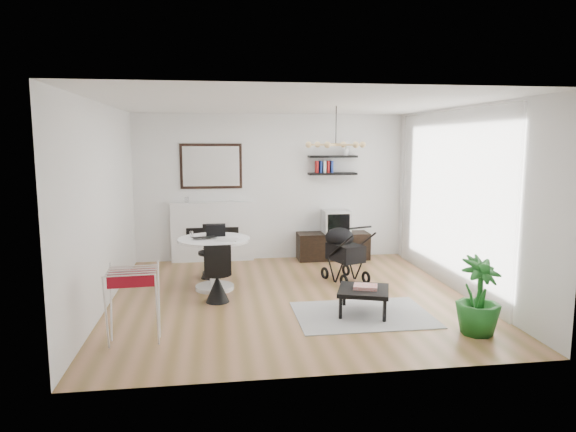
{
  "coord_description": "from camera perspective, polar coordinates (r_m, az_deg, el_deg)",
  "views": [
    {
      "loc": [
        -1.04,
        -6.99,
        2.2
      ],
      "look_at": [
        0.02,
        0.4,
        1.11
      ],
      "focal_mm": 32.0,
      "sensor_mm": 36.0,
      "label": 1
    }
  ],
  "objects": [
    {
      "name": "stroller",
      "position": [
        8.23,
        6.18,
        -4.36
      ],
      "size": [
        0.7,
        0.86,
        0.94
      ],
      "rotation": [
        0.0,
        0.0,
        0.37
      ],
      "color": "black",
      "rests_on": "floor"
    },
    {
      "name": "ceiling",
      "position": [
        7.08,
        0.32,
        12.36
      ],
      "size": [
        5.0,
        5.0,
        0.0
      ],
      "primitive_type": "plane",
      "color": "white",
      "rests_on": "wall_back"
    },
    {
      "name": "potted_plant",
      "position": [
        6.3,
        20.41,
        -8.34
      ],
      "size": [
        0.65,
        0.65,
        0.9
      ],
      "primitive_type": "imported",
      "rotation": [
        0.0,
        0.0,
        0.36
      ],
      "color": "#1C631F",
      "rests_on": "floor"
    },
    {
      "name": "crt_tv",
      "position": [
        9.62,
        5.37,
        -0.62
      ],
      "size": [
        0.49,
        0.43,
        0.43
      ],
      "color": "silver",
      "rests_on": "tv_console"
    },
    {
      "name": "newspaper",
      "position": [
        7.51,
        -6.74,
        -2.62
      ],
      "size": [
        0.38,
        0.34,
        0.01
      ],
      "primitive_type": "cube",
      "rotation": [
        0.0,
        0.0,
        -0.25
      ],
      "color": "silver",
      "rests_on": "dining_table"
    },
    {
      "name": "shelf_upper",
      "position": [
        9.61,
        4.98,
        6.6
      ],
      "size": [
        0.9,
        0.25,
        0.04
      ],
      "primitive_type": "cube",
      "color": "black",
      "rests_on": "wall_back"
    },
    {
      "name": "rug",
      "position": [
        6.74,
        8.3,
        -10.78
      ],
      "size": [
        1.71,
        1.24,
        0.01
      ],
      "primitive_type": "cube",
      "color": "#979797",
      "rests_on": "floor"
    },
    {
      "name": "black_bag",
      "position": [
        7.86,
        -8.02,
        -1.56
      ],
      "size": [
        0.29,
        0.18,
        0.17
      ],
      "primitive_type": "cube",
      "rotation": [
        0.0,
        0.0,
        -0.01
      ],
      "color": "black",
      "rests_on": "dining_table"
    },
    {
      "name": "dining_table",
      "position": [
        7.72,
        -8.21,
        -4.39
      ],
      "size": [
        1.07,
        1.07,
        0.78
      ],
      "color": "white",
      "rests_on": "floor"
    },
    {
      "name": "wall_right",
      "position": [
        7.88,
        18.62,
        1.68
      ],
      "size": [
        0.0,
        5.0,
        5.0
      ],
      "primitive_type": "plane",
      "rotation": [
        1.57,
        0.0,
        -1.57
      ],
      "color": "white",
      "rests_on": "floor"
    },
    {
      "name": "tv_console",
      "position": [
        9.69,
        5.01,
        -3.33
      ],
      "size": [
        1.34,
        0.47,
        0.5
      ],
      "primitive_type": "cube",
      "color": "black",
      "rests_on": "floor"
    },
    {
      "name": "sheer_curtain",
      "position": [
        8.01,
        17.34,
        1.84
      ],
      "size": [
        0.04,
        3.6,
        2.6
      ],
      "primitive_type": "cube",
      "color": "white",
      "rests_on": "wall_right"
    },
    {
      "name": "chair_far",
      "position": [
        8.44,
        -8.52,
        -5.01
      ],
      "size": [
        0.44,
        0.45,
        0.85
      ],
      "rotation": [
        0.0,
        0.0,
        -0.3
      ],
      "color": "black",
      "rests_on": "floor"
    },
    {
      "name": "wall_back",
      "position": [
        9.58,
        -1.88,
        3.21
      ],
      "size": [
        5.0,
        0.0,
        5.0
      ],
      "primitive_type": "plane",
      "rotation": [
        1.57,
        0.0,
        0.0
      ],
      "color": "white",
      "rests_on": "floor"
    },
    {
      "name": "chair_near",
      "position": [
        7.16,
        -7.85,
        -7.46
      ],
      "size": [
        0.4,
        0.41,
        0.83
      ],
      "rotation": [
        0.0,
        0.0,
        3.19
      ],
      "color": "black",
      "rests_on": "floor"
    },
    {
      "name": "laptop",
      "position": [
        7.59,
        -9.19,
        -2.49
      ],
      "size": [
        0.4,
        0.32,
        0.03
      ],
      "primitive_type": "imported",
      "rotation": [
        0.0,
        0.0,
        0.3
      ],
      "color": "black",
      "rests_on": "dining_table"
    },
    {
      "name": "floor",
      "position": [
        7.4,
        0.3,
        -8.99
      ],
      "size": [
        5.0,
        5.0,
        0.0
      ],
      "primitive_type": "plane",
      "color": "olive",
      "rests_on": "ground"
    },
    {
      "name": "magazines",
      "position": [
        6.69,
        8.6,
        -7.78
      ],
      "size": [
        0.36,
        0.32,
        0.04
      ],
      "primitive_type": "cube",
      "rotation": [
        0.0,
        0.0,
        -0.34
      ],
      "color": "red",
      "rests_on": "coffee_table"
    },
    {
      "name": "pendant_lamp",
      "position": [
        7.49,
        5.33,
        7.89
      ],
      "size": [
        0.9,
        0.9,
        0.1
      ],
      "primitive_type": null,
      "color": "tan",
      "rests_on": "ceiling"
    },
    {
      "name": "wall_left",
      "position": [
        7.19,
        -19.81,
        1.03
      ],
      "size": [
        0.0,
        5.0,
        5.0
      ],
      "primitive_type": "plane",
      "rotation": [
        1.57,
        0.0,
        1.57
      ],
      "color": "white",
      "rests_on": "floor"
    },
    {
      "name": "drinking_glass",
      "position": [
        7.81,
        -10.68,
        -1.99
      ],
      "size": [
        0.05,
        0.05,
        0.09
      ],
      "primitive_type": "cylinder",
      "color": "white",
      "rests_on": "dining_table"
    },
    {
      "name": "shelf_lower",
      "position": [
        9.62,
        4.96,
        4.7
      ],
      "size": [
        0.9,
        0.25,
        0.04
      ],
      "primitive_type": "cube",
      "color": "black",
      "rests_on": "wall_back"
    },
    {
      "name": "drying_rack",
      "position": [
        5.92,
        -16.8,
        -9.36
      ],
      "size": [
        0.59,
        0.55,
        0.83
      ],
      "rotation": [
        0.0,
        0.0,
        0.06
      ],
      "color": "white",
      "rests_on": "floor"
    },
    {
      "name": "coffee_table",
      "position": [
        6.69,
        8.4,
        -8.29
      ],
      "size": [
        0.8,
        0.8,
        0.32
      ],
      "rotation": [
        0.0,
        0.0,
        -0.34
      ],
      "color": "black",
      "rests_on": "rug"
    },
    {
      "name": "fireplace",
      "position": [
        9.53,
        -8.4,
        -0.93
      ],
      "size": [
        1.5,
        0.17,
        2.16
      ],
      "color": "white",
      "rests_on": "floor"
    }
  ]
}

